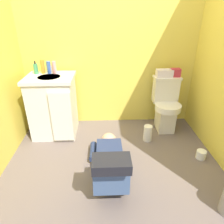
% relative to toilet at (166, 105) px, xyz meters
% --- Properties ---
extents(ground_plane, '(2.88, 2.98, 0.04)m').
position_rel_toilet_xyz_m(ground_plane, '(-0.78, -0.73, -0.39)').
color(ground_plane, '#675A56').
extents(wall_back, '(2.54, 0.08, 2.40)m').
position_rel_toilet_xyz_m(wall_back, '(-0.78, 0.30, 0.83)').
color(wall_back, '#E4CC4B').
rests_on(wall_back, ground_plane).
extents(toilet, '(0.36, 0.46, 0.75)m').
position_rel_toilet_xyz_m(toilet, '(0.00, 0.00, 0.00)').
color(toilet, silver).
rests_on(toilet, ground_plane).
extents(vanity_cabinet, '(0.60, 0.53, 0.82)m').
position_rel_toilet_xyz_m(vanity_cabinet, '(-1.54, -0.07, 0.05)').
color(vanity_cabinet, silver).
rests_on(vanity_cabinet, ground_plane).
extents(faucet, '(0.02, 0.02, 0.10)m').
position_rel_toilet_xyz_m(faucet, '(-1.54, 0.08, 0.50)').
color(faucet, silver).
rests_on(faucet, vanity_cabinet).
extents(person_plumber, '(0.39, 1.06, 0.52)m').
position_rel_toilet_xyz_m(person_plumber, '(-0.82, -0.95, -0.19)').
color(person_plumber, navy).
rests_on(person_plumber, ground_plane).
extents(tissue_box, '(0.22, 0.11, 0.10)m').
position_rel_toilet_xyz_m(tissue_box, '(-0.05, 0.09, 0.43)').
color(tissue_box, silver).
rests_on(tissue_box, toilet).
extents(toiletry_bag, '(0.12, 0.09, 0.11)m').
position_rel_toilet_xyz_m(toiletry_bag, '(0.10, 0.09, 0.44)').
color(toiletry_bag, '#B22D3F').
rests_on(toiletry_bag, toilet).
extents(soap_dispenser, '(0.06, 0.06, 0.17)m').
position_rel_toilet_xyz_m(soap_dispenser, '(-1.73, 0.06, 0.52)').
color(soap_dispenser, '#3D8C59').
rests_on(soap_dispenser, vanity_cabinet).
extents(bottle_amber, '(0.05, 0.05, 0.18)m').
position_rel_toilet_xyz_m(bottle_amber, '(-1.65, 0.07, 0.54)').
color(bottle_amber, gold).
rests_on(bottle_amber, vanity_cabinet).
extents(bottle_blue, '(0.05, 0.05, 0.15)m').
position_rel_toilet_xyz_m(bottle_blue, '(-1.57, 0.08, 0.53)').
color(bottle_blue, '#3C62BC').
rests_on(bottle_blue, vanity_cabinet).
extents(bottle_pink, '(0.05, 0.05, 0.16)m').
position_rel_toilet_xyz_m(bottle_pink, '(-1.50, 0.06, 0.53)').
color(bottle_pink, pink).
rests_on(bottle_pink, vanity_cabinet).
extents(paper_towel_roll, '(0.11, 0.11, 0.22)m').
position_rel_toilet_xyz_m(paper_towel_roll, '(-0.30, -0.32, -0.26)').
color(paper_towel_roll, white).
rests_on(paper_towel_roll, ground_plane).
extents(toilet_paper_roll, '(0.11, 0.11, 0.10)m').
position_rel_toilet_xyz_m(toilet_paper_roll, '(0.25, -0.71, -0.32)').
color(toilet_paper_roll, white).
rests_on(toilet_paper_roll, ground_plane).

